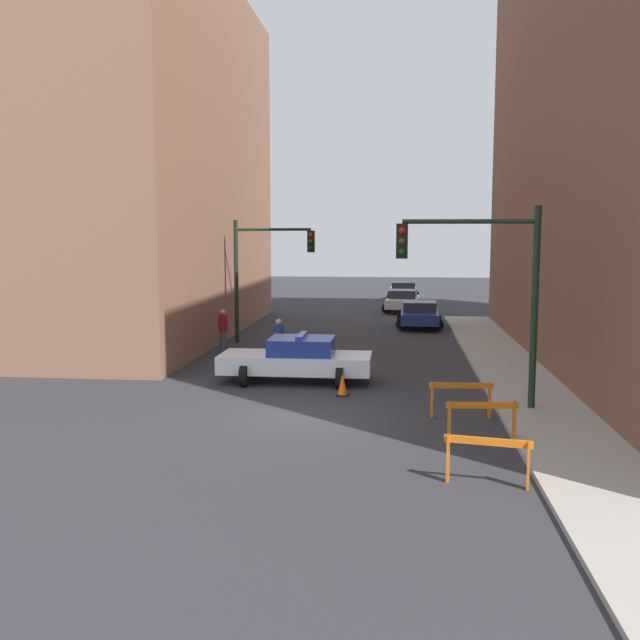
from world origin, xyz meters
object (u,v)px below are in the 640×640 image
(barrier_mid, at_px, (482,415))
(traffic_light_near, at_px, (489,276))
(barrier_back, at_px, (461,394))
(parked_car_mid, at_px, (403,300))
(parked_car_far, at_px, (403,291))
(traffic_light_far, at_px, (262,263))
(pedestrian_crossing, at_px, (279,341))
(pedestrian_corner, at_px, (223,329))
(traffic_cone, at_px, (343,385))
(police_car, at_px, (297,359))
(barrier_front, at_px, (488,453))
(parked_car_near, at_px, (419,314))

(barrier_mid, bearing_deg, traffic_light_near, 81.49)
(traffic_light_near, distance_m, barrier_back, 3.11)
(parked_car_mid, height_order, barrier_mid, parked_car_mid)
(parked_car_far, bearing_deg, traffic_light_far, -106.58)
(pedestrian_crossing, distance_m, pedestrian_corner, 3.94)
(traffic_light_near, xyz_separation_m, traffic_cone, (-3.86, 1.35, -3.21))
(parked_car_far, distance_m, pedestrian_corner, 23.58)
(police_car, bearing_deg, pedestrian_crossing, 21.13)
(traffic_cone, bearing_deg, police_car, 131.37)
(traffic_light_far, distance_m, parked_car_far, 21.17)
(traffic_light_near, xyz_separation_m, barrier_back, (-0.71, -0.82, -2.91))
(barrier_front, bearing_deg, traffic_cone, 114.44)
(traffic_light_near, bearing_deg, traffic_cone, 160.71)
(traffic_light_near, relative_size, barrier_back, 3.25)
(police_car, relative_size, traffic_cone, 7.18)
(parked_car_mid, distance_m, barrier_back, 24.97)
(barrier_front, bearing_deg, pedestrian_crossing, 116.70)
(parked_car_mid, xyz_separation_m, pedestrian_corner, (-7.18, -15.44, 0.19))
(traffic_light_far, height_order, barrier_back, traffic_light_far)
(barrier_front, bearing_deg, parked_car_near, 91.42)
(pedestrian_crossing, distance_m, barrier_front, 12.90)
(parked_car_mid, distance_m, barrier_mid, 27.05)
(parked_car_near, height_order, barrier_front, parked_car_near)
(pedestrian_corner, bearing_deg, parked_car_far, 161.36)
(police_car, bearing_deg, traffic_light_near, -119.71)
(parked_car_mid, height_order, parked_car_far, same)
(pedestrian_crossing, bearing_deg, parked_car_near, 41.40)
(police_car, distance_m, barrier_front, 10.03)
(barrier_mid, bearing_deg, barrier_front, -94.43)
(pedestrian_crossing, bearing_deg, barrier_back, -72.31)
(traffic_light_far, height_order, barrier_mid, traffic_light_far)
(traffic_light_far, height_order, pedestrian_corner, traffic_light_far)
(pedestrian_crossing, bearing_deg, parked_car_far, 56.65)
(police_car, bearing_deg, parked_car_mid, -9.09)
(traffic_light_far, xyz_separation_m, barrier_back, (7.32, -11.86, -2.78))
(traffic_light_near, xyz_separation_m, barrier_front, (-0.65, -5.71, -2.91))
(parked_car_far, relative_size, barrier_back, 2.70)
(traffic_light_near, height_order, barrier_front, traffic_light_near)
(pedestrian_corner, bearing_deg, parked_car_mid, 154.36)
(police_car, height_order, pedestrian_corner, pedestrian_corner)
(pedestrian_crossing, xyz_separation_m, pedestrian_corner, (-2.70, 2.86, 0.00))
(barrier_front, bearing_deg, traffic_light_near, 83.50)
(traffic_light_near, height_order, traffic_light_far, traffic_light_near)
(traffic_light_far, bearing_deg, police_car, -71.71)
(barrier_back, xyz_separation_m, traffic_cone, (-3.14, 2.17, -0.30))
(barrier_back, bearing_deg, traffic_light_near, 49.03)
(traffic_light_near, bearing_deg, barrier_front, -96.50)
(barrier_front, bearing_deg, parked_car_far, 91.92)
(traffic_light_far, bearing_deg, barrier_back, -58.32)
(parked_car_near, height_order, pedestrian_corner, pedestrian_corner)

